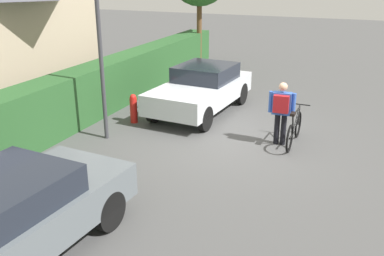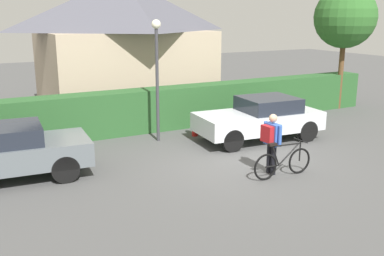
% 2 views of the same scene
% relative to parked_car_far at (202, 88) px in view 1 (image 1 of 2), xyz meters
% --- Properties ---
extents(ground_plane, '(60.00, 60.00, 0.00)m').
position_rel_parked_car_far_xyz_m(ground_plane, '(-1.95, -1.60, -0.72)').
color(ground_plane, '#494949').
extents(hedge_row, '(17.65, 0.90, 1.44)m').
position_rel_parked_car_far_xyz_m(hedge_row, '(-1.95, 2.78, 0.00)').
color(hedge_row, '#285528').
rests_on(hedge_row, ground).
extents(parked_car_far, '(4.06, 2.03, 1.36)m').
position_rel_parked_car_far_xyz_m(parked_car_far, '(0.00, 0.00, 0.00)').
color(parked_car_far, silver).
rests_on(parked_car_far, ground).
extents(bicycle, '(1.70, 0.50, 0.90)m').
position_rel_parked_car_far_xyz_m(bicycle, '(-1.51, -2.99, -0.34)').
color(bicycle, black).
rests_on(bicycle, ground).
extents(person_rider, '(0.36, 0.63, 1.54)m').
position_rel_parked_car_far_xyz_m(person_rider, '(-1.65, -2.67, 0.20)').
color(person_rider, black).
rests_on(person_rider, ground).
extents(street_lamp, '(0.28, 0.28, 3.75)m').
position_rel_parked_car_far_xyz_m(street_lamp, '(-2.91, 1.43, 1.75)').
color(street_lamp, '#38383D').
rests_on(street_lamp, ground).
extents(fire_hydrant, '(0.20, 0.20, 0.81)m').
position_rel_parked_car_far_xyz_m(fire_hydrant, '(-1.61, 1.38, -0.30)').
color(fire_hydrant, red).
rests_on(fire_hydrant, ground).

